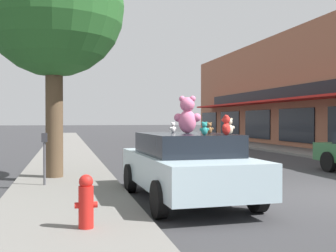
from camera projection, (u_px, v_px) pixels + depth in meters
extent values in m
cube|color=slate|center=(67.00, 207.00, 7.98)|extent=(2.62, 90.00, 0.12)
cube|color=red|center=(309.00, 98.00, 22.14)|extent=(1.49, 34.30, 0.12)
cube|color=black|center=(321.00, 88.00, 22.30)|extent=(0.08, 32.67, 0.70)
cube|color=black|center=(296.00, 125.00, 24.81)|extent=(0.06, 3.88, 2.00)
cube|color=black|center=(257.00, 124.00, 29.77)|extent=(0.06, 3.88, 2.00)
cube|color=black|center=(230.00, 124.00, 34.72)|extent=(0.06, 3.88, 2.00)
cube|color=black|center=(209.00, 123.00, 39.68)|extent=(0.06, 3.88, 2.00)
cube|color=#ADC6D1|center=(186.00, 170.00, 8.86)|extent=(2.05, 4.51, 0.65)
cube|color=black|center=(186.00, 144.00, 8.85)|extent=(1.76, 2.50, 0.44)
cylinder|color=black|center=(130.00, 178.00, 9.94)|extent=(0.22, 0.68, 0.67)
cylinder|color=black|center=(204.00, 175.00, 10.44)|extent=(0.22, 0.68, 0.67)
cylinder|color=black|center=(159.00, 199.00, 7.28)|extent=(0.22, 0.68, 0.67)
cylinder|color=black|center=(257.00, 194.00, 7.78)|extent=(0.22, 0.68, 0.67)
ellipsoid|color=pink|center=(187.00, 122.00, 9.11)|extent=(0.48, 0.44, 0.50)
sphere|color=pink|center=(187.00, 105.00, 9.10)|extent=(0.41, 0.41, 0.32)
sphere|color=pink|center=(193.00, 99.00, 9.08)|extent=(0.17, 0.17, 0.13)
sphere|color=pink|center=(182.00, 99.00, 9.11)|extent=(0.17, 0.17, 0.13)
sphere|color=#FFA3DA|center=(188.00, 106.00, 9.23)|extent=(0.16, 0.16, 0.12)
sphere|color=pink|center=(197.00, 118.00, 9.11)|extent=(0.24, 0.24, 0.18)
sphere|color=pink|center=(178.00, 118.00, 9.16)|extent=(0.24, 0.24, 0.18)
ellipsoid|color=white|center=(173.00, 129.00, 9.52)|extent=(0.14, 0.13, 0.15)
sphere|color=white|center=(173.00, 124.00, 9.51)|extent=(0.12, 0.12, 0.09)
sphere|color=white|center=(174.00, 123.00, 9.53)|extent=(0.05, 0.05, 0.04)
sphere|color=white|center=(172.00, 123.00, 9.50)|extent=(0.05, 0.05, 0.04)
sphere|color=white|center=(172.00, 125.00, 9.55)|extent=(0.05, 0.05, 0.04)
sphere|color=white|center=(175.00, 128.00, 9.56)|extent=(0.07, 0.07, 0.05)
sphere|color=white|center=(171.00, 128.00, 9.49)|extent=(0.07, 0.07, 0.05)
ellipsoid|color=red|center=(226.00, 129.00, 7.94)|extent=(0.23, 0.24, 0.24)
sphere|color=red|center=(226.00, 120.00, 7.94)|extent=(0.21, 0.21, 0.15)
sphere|color=red|center=(227.00, 116.00, 7.99)|extent=(0.09, 0.09, 0.06)
sphere|color=red|center=(226.00, 116.00, 7.89)|extent=(0.09, 0.09, 0.06)
sphere|color=#FF4741|center=(223.00, 120.00, 7.96)|extent=(0.08, 0.08, 0.06)
sphere|color=red|center=(226.00, 127.00, 8.04)|extent=(0.12, 0.12, 0.09)
sphere|color=red|center=(225.00, 127.00, 7.85)|extent=(0.12, 0.12, 0.09)
ellipsoid|color=beige|center=(229.00, 129.00, 8.22)|extent=(0.16, 0.14, 0.20)
sphere|color=beige|center=(229.00, 122.00, 8.22)|extent=(0.14, 0.14, 0.13)
sphere|color=beige|center=(231.00, 119.00, 8.23)|extent=(0.06, 0.06, 0.05)
sphere|color=beige|center=(227.00, 119.00, 8.21)|extent=(0.06, 0.06, 0.05)
sphere|color=white|center=(228.00, 122.00, 8.27)|extent=(0.05, 0.05, 0.05)
sphere|color=beige|center=(233.00, 128.00, 8.25)|extent=(0.08, 0.08, 0.07)
sphere|color=beige|center=(225.00, 128.00, 8.22)|extent=(0.08, 0.08, 0.07)
ellipsoid|color=teal|center=(204.00, 131.00, 7.95)|extent=(0.13, 0.12, 0.16)
sphere|color=teal|center=(204.00, 125.00, 7.95)|extent=(0.11, 0.11, 0.10)
sphere|color=teal|center=(206.00, 123.00, 7.95)|extent=(0.05, 0.05, 0.04)
sphere|color=teal|center=(203.00, 123.00, 7.95)|extent=(0.05, 0.05, 0.04)
sphere|color=#47CDC6|center=(204.00, 125.00, 7.99)|extent=(0.04, 0.04, 0.04)
sphere|color=teal|center=(208.00, 129.00, 7.97)|extent=(0.06, 0.06, 0.06)
sphere|color=teal|center=(201.00, 129.00, 7.95)|extent=(0.06, 0.06, 0.06)
ellipsoid|color=olive|center=(209.00, 130.00, 8.75)|extent=(0.14, 0.12, 0.15)
sphere|color=olive|center=(209.00, 125.00, 8.75)|extent=(0.12, 0.12, 0.09)
sphere|color=olive|center=(211.00, 123.00, 8.75)|extent=(0.05, 0.05, 0.04)
sphere|color=olive|center=(208.00, 123.00, 8.75)|extent=(0.05, 0.05, 0.04)
sphere|color=tan|center=(209.00, 125.00, 8.79)|extent=(0.04, 0.04, 0.04)
sphere|color=olive|center=(212.00, 129.00, 8.76)|extent=(0.07, 0.07, 0.05)
sphere|color=olive|center=(206.00, 129.00, 8.76)|extent=(0.07, 0.07, 0.05)
cylinder|color=black|center=(329.00, 162.00, 13.81)|extent=(0.20, 0.67, 0.67)
cylinder|color=brown|center=(54.00, 122.00, 11.69)|extent=(0.47, 0.47, 3.08)
sphere|color=#286028|center=(54.00, 6.00, 11.64)|extent=(3.90, 3.90, 3.90)
cylinder|color=red|center=(86.00, 207.00, 6.18)|extent=(0.22, 0.22, 0.62)
sphere|color=red|center=(86.00, 182.00, 6.17)|extent=(0.21, 0.21, 0.21)
cylinder|color=red|center=(78.00, 205.00, 6.15)|extent=(0.10, 0.09, 0.09)
cylinder|color=red|center=(94.00, 205.00, 6.20)|extent=(0.10, 0.09, 0.09)
cylinder|color=#4C4C51|center=(45.00, 164.00, 10.27)|extent=(0.06, 0.06, 1.05)
cube|color=#2D2D33|center=(44.00, 138.00, 10.26)|extent=(0.14, 0.10, 0.22)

